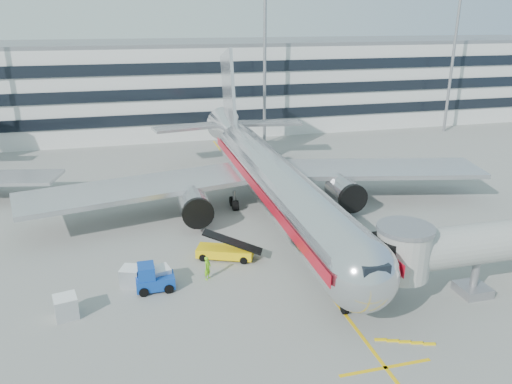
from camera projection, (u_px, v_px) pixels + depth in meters
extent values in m
plane|color=gray|center=(306.00, 262.00, 42.67)|extent=(180.00, 180.00, 0.00)
cube|color=yellow|center=(273.00, 219.00, 51.79)|extent=(0.25, 70.00, 0.01)
cube|color=yellow|center=(386.00, 368.00, 29.91)|extent=(6.00, 0.25, 0.01)
cylinder|color=silver|center=(279.00, 187.00, 48.56)|extent=(5.00, 36.00, 5.00)
sphere|color=silver|center=(361.00, 274.00, 32.15)|extent=(5.00, 5.00, 5.00)
cone|color=silver|center=(230.00, 131.00, 69.33)|extent=(5.00, 10.00, 5.00)
cube|color=black|center=(373.00, 269.00, 30.41)|extent=(1.80, 1.20, 0.90)
cube|color=#B7B7BC|center=(373.00, 169.00, 56.94)|extent=(24.95, 12.07, 0.50)
cube|color=#B7B7BC|center=(141.00, 188.00, 50.75)|extent=(24.95, 12.07, 0.50)
cylinder|color=#99999E|center=(345.00, 192.00, 52.96)|extent=(3.00, 4.20, 3.00)
cylinder|color=#99999E|center=(195.00, 206.00, 49.15)|extent=(3.00, 4.20, 3.00)
cylinder|color=black|center=(353.00, 199.00, 51.14)|extent=(3.10, 0.50, 3.10)
cylinder|color=black|center=(198.00, 213.00, 47.33)|extent=(3.10, 0.50, 3.10)
cube|color=#B7B7BC|center=(229.00, 98.00, 68.32)|extent=(0.45, 9.39, 13.72)
cube|color=#B7B7BC|center=(266.00, 123.00, 71.35)|extent=(10.41, 4.94, 0.35)
cube|color=#B7B7BC|center=(190.00, 127.00, 68.74)|extent=(10.41, 4.94, 0.35)
cylinder|color=gray|center=(345.00, 302.00, 35.08)|extent=(0.24, 0.24, 1.80)
cylinder|color=black|center=(345.00, 308.00, 35.23)|extent=(0.35, 0.90, 0.90)
cylinder|color=gray|center=(290.00, 194.00, 55.87)|extent=(0.30, 0.30, 2.00)
cylinder|color=gray|center=(234.00, 200.00, 54.34)|extent=(0.30, 0.30, 2.00)
cube|color=#B30C1C|center=(303.00, 182.00, 49.06)|extent=(0.06, 38.00, 0.90)
cube|color=#B30C1C|center=(254.00, 186.00, 47.86)|extent=(0.06, 38.00, 0.90)
cylinder|color=#A8A8A3|center=(480.00, 243.00, 36.47)|extent=(13.00, 3.00, 3.00)
cylinder|color=#A8A8A3|center=(403.00, 253.00, 34.97)|extent=(3.80, 3.80, 3.40)
cylinder|color=gray|center=(406.00, 228.00, 34.34)|extent=(4.00, 4.00, 0.30)
cube|color=black|center=(386.00, 255.00, 34.67)|extent=(1.40, 2.60, 2.60)
cylinder|color=gray|center=(475.00, 275.00, 37.34)|extent=(0.56, 0.56, 3.20)
cube|color=gray|center=(473.00, 290.00, 37.76)|extent=(2.20, 2.20, 0.70)
cylinder|color=black|center=(462.00, 291.00, 37.55)|extent=(0.35, 0.70, 0.70)
cylinder|color=black|center=(483.00, 288.00, 37.98)|extent=(0.35, 0.70, 0.70)
cube|color=silver|center=(200.00, 86.00, 93.05)|extent=(150.00, 24.00, 15.00)
cube|color=black|center=(212.00, 117.00, 83.19)|extent=(150.00, 0.30, 1.80)
cube|color=black|center=(211.00, 92.00, 81.85)|extent=(150.00, 0.30, 1.80)
cube|color=black|center=(211.00, 67.00, 80.51)|extent=(150.00, 0.30, 1.80)
cube|color=gray|center=(199.00, 42.00, 90.44)|extent=(150.00, 24.00, 0.60)
cylinder|color=gray|center=(265.00, 65.00, 78.69)|extent=(0.50, 0.50, 25.00)
cylinder|color=gray|center=(453.00, 61.00, 86.78)|extent=(0.50, 0.50, 25.00)
cube|color=yellow|center=(225.00, 252.00, 43.20)|extent=(5.17, 3.52, 0.77)
cube|color=black|center=(225.00, 241.00, 42.86)|extent=(5.18, 3.11, 1.70)
cylinder|color=black|center=(207.00, 250.00, 44.25)|extent=(0.73, 0.54, 0.66)
cylinder|color=black|center=(203.00, 257.00, 42.81)|extent=(0.73, 0.54, 0.66)
cylinder|color=black|center=(247.00, 252.00, 43.77)|extent=(0.73, 0.54, 0.66)
cylinder|color=black|center=(244.00, 260.00, 42.33)|extent=(0.73, 0.54, 0.66)
cube|color=#0D3997|center=(155.00, 282.00, 38.23)|extent=(2.92, 1.70, 0.93)
cube|color=#0D3997|center=(146.00, 272.00, 37.76)|extent=(1.26, 1.57, 1.14)
cube|color=black|center=(146.00, 268.00, 37.64)|extent=(1.16, 1.36, 0.10)
cylinder|color=black|center=(143.00, 282.00, 38.81)|extent=(0.73, 0.32, 0.73)
cylinder|color=black|center=(144.00, 292.00, 37.39)|extent=(0.73, 0.32, 0.73)
cylinder|color=black|center=(167.00, 279.00, 39.27)|extent=(0.73, 0.32, 0.73)
cylinder|color=black|center=(169.00, 289.00, 37.86)|extent=(0.73, 0.32, 0.73)
cube|color=silver|center=(66.00, 307.00, 34.70)|extent=(1.80, 1.80, 1.56)
cube|color=white|center=(65.00, 297.00, 34.43)|extent=(1.80, 1.80, 0.06)
cube|color=silver|center=(160.00, 277.00, 38.85)|extent=(1.72, 1.72, 1.47)
cube|color=white|center=(160.00, 268.00, 38.59)|extent=(1.72, 1.72, 0.06)
cube|color=silver|center=(131.00, 277.00, 38.80)|extent=(1.88, 1.88, 1.51)
cube|color=white|center=(131.00, 268.00, 38.55)|extent=(1.88, 1.88, 0.06)
imported|color=#78D616|center=(208.00, 268.00, 39.66)|extent=(0.82, 0.85, 1.96)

